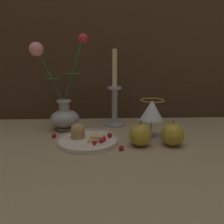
% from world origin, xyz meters
% --- Properties ---
extents(ground_plane, '(2.40, 2.40, 0.00)m').
position_xyz_m(ground_plane, '(0.00, 0.00, 0.00)').
color(ground_plane, '#9E8966').
rests_on(ground_plane, ground).
extents(vase, '(0.22, 0.12, 0.38)m').
position_xyz_m(vase, '(-0.16, 0.11, 0.10)').
color(vase, '#A3A3A8').
rests_on(vase, ground_plane).
extents(plate_with_pastries, '(0.21, 0.21, 0.06)m').
position_xyz_m(plate_with_pastries, '(-0.06, -0.04, 0.01)').
color(plate_with_pastries, silver).
rests_on(plate_with_pastries, ground_plane).
extents(wine_glass, '(0.09, 0.09, 0.14)m').
position_xyz_m(wine_glass, '(0.18, 0.01, 0.10)').
color(wine_glass, silver).
rests_on(wine_glass, ground_plane).
extents(candlestick, '(0.09, 0.09, 0.34)m').
position_xyz_m(candlestick, '(0.05, 0.17, 0.11)').
color(candlestick, '#A3A3A8').
rests_on(candlestick, ground_plane).
extents(apple_beside_vase, '(0.08, 0.08, 0.09)m').
position_xyz_m(apple_beside_vase, '(0.23, -0.08, 0.04)').
color(apple_beside_vase, '#B2932D').
rests_on(apple_beside_vase, ground_plane).
extents(apple_near_glass, '(0.08, 0.08, 0.09)m').
position_xyz_m(apple_near_glass, '(0.12, -0.08, 0.04)').
color(apple_near_glass, '#B2932D').
rests_on(apple_near_glass, ground_plane).
extents(berry_near_plate, '(0.02, 0.02, 0.02)m').
position_xyz_m(berry_near_plate, '(-0.18, 0.01, 0.01)').
color(berry_near_plate, '#AD192D').
rests_on(berry_near_plate, ground_plane).
extents(berry_front_center, '(0.02, 0.02, 0.02)m').
position_xyz_m(berry_front_center, '(0.06, -0.11, 0.01)').
color(berry_front_center, '#AD192D').
rests_on(berry_front_center, ground_plane).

